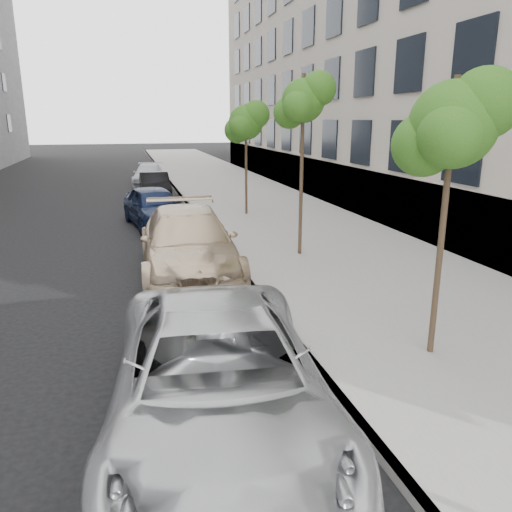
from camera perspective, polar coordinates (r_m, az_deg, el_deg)
name	(u,v)px	position (r m, az deg, el deg)	size (l,w,h in m)	color
ground	(272,443)	(6.63, 1.89, -20.59)	(160.00, 160.00, 0.00)	black
sidewalk	(227,185)	(29.96, -3.39, 8.06)	(6.40, 72.00, 0.14)	gray
curb	(174,187)	(29.51, -9.40, 7.77)	(0.15, 72.00, 0.14)	#9E9B93
tree_near	(454,125)	(8.18, 21.74, 13.75)	(1.66, 1.46, 4.49)	#38281C
tree_mid	(304,101)	(13.98, 5.52, 17.19)	(1.55, 1.35, 4.98)	#38281C
tree_far	(247,122)	(20.21, -1.09, 15.02)	(1.70, 1.50, 4.45)	#38281C
minivan	(218,378)	(6.39, -4.34, -13.72)	(2.62, 5.68, 1.58)	#AAACAE
suv	(188,244)	(12.76, -7.75, 1.42)	(2.35, 5.78, 1.68)	beige
sedan_blue	(154,207)	(18.99, -11.55, 5.56)	(1.75, 4.36, 1.49)	#101A37
sedan_black	(155,186)	(25.74, -11.50, 7.87)	(1.38, 3.95, 1.30)	black
sedan_rear	(149,175)	(30.98, -12.13, 9.05)	(1.78, 4.38, 1.27)	#A4A7AC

